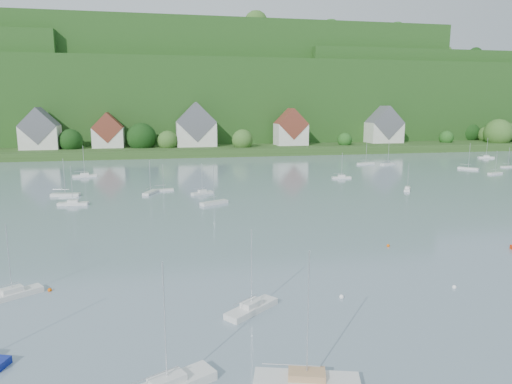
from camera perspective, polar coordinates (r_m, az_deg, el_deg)
far_shore_strip at (r=208.72m, az=-8.88°, el=5.38°), size 600.00×60.00×3.00m
forested_ridge at (r=276.47m, az=-9.67°, el=11.02°), size 620.00×181.22×69.89m
village_building_0 at (r=200.03m, az=-24.79°, el=6.64°), size 14.00×10.40×16.00m
village_building_1 at (r=197.98m, az=-17.54°, el=6.86°), size 12.00×9.36×14.00m
village_building_2 at (r=196.49m, az=-7.30°, el=7.68°), size 16.00×11.44×18.00m
village_building_3 at (r=201.64m, az=4.25°, el=7.56°), size 13.00×10.40×15.50m
village_building_4 at (r=221.84m, az=15.31°, el=7.53°), size 15.00×10.40×16.50m
near_sailboat_2 at (r=35.84m, az=6.18°, el=-21.85°), size 7.75×4.14×10.07m
near_sailboat_3 at (r=46.56m, az=-0.54°, el=-13.86°), size 5.85×5.09×8.22m
near_sailboat_6 at (r=55.76m, az=-27.52°, el=-10.90°), size 5.74×4.63×7.87m
mooring_buoy_1 at (r=50.47m, az=10.36°, el=-12.58°), size 0.49×0.49×0.49m
mooring_buoy_2 at (r=69.18m, az=15.78°, el=-6.41°), size 0.45×0.45×0.45m
mooring_buoy_3 at (r=55.99m, az=-23.80°, el=-10.97°), size 0.44×0.44×0.44m
mooring_buoy_4 at (r=56.44m, az=22.97°, el=-10.74°), size 0.47×0.47×0.47m
far_sailboat_cluster at (r=127.59m, az=-2.53°, el=1.80°), size 192.90×66.31×8.71m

